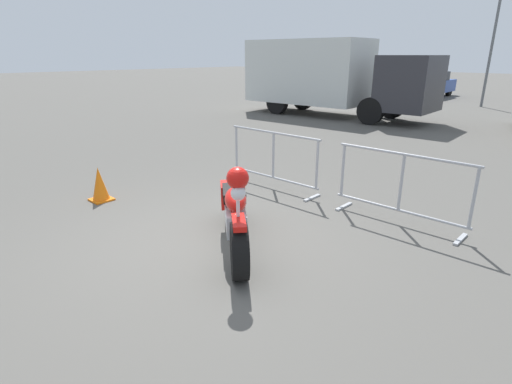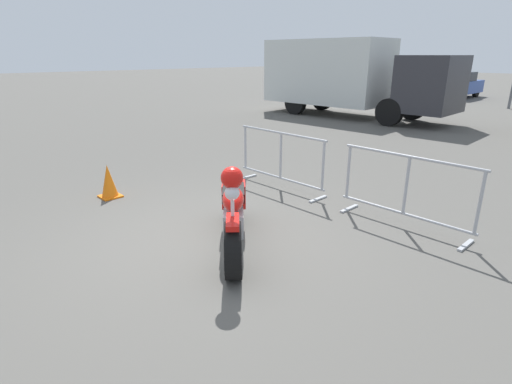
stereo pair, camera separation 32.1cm
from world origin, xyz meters
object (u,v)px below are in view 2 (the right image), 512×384
crowd_barrier_far (406,191)px  parked_car_blue (455,85)px  crowd_barrier_near (281,160)px  parked_car_black (366,80)px  motorcycle (234,211)px  box_truck (346,75)px  traffic_cone (109,182)px  parked_car_yellow (412,81)px

crowd_barrier_far → parked_car_blue: (-6.89, 19.49, 0.19)m
crowd_barrier_far → crowd_barrier_near: bearing=180.0°
parked_car_black → parked_car_blue: 5.93m
motorcycle → crowd_barrier_far: 2.52m
motorcycle → box_truck: size_ratio=0.23×
traffic_cone → parked_car_black: bearing=111.3°
parked_car_blue → parked_car_yellow: bearing=77.0°
motorcycle → traffic_cone: (-2.95, -0.37, -0.19)m
motorcycle → crowd_barrier_near: motorcycle is taller
motorcycle → crowd_barrier_near: 2.52m
crowd_barrier_near → parked_car_yellow: size_ratio=0.46×
parked_car_yellow → parked_car_blue: size_ratio=1.04×
motorcycle → crowd_barrier_far: size_ratio=0.88×
motorcycle → parked_car_yellow: 23.94m
crowd_barrier_near → parked_car_black: (-10.36, 19.53, 0.20)m
parked_car_black → parked_car_yellow: bearing=-79.3°
motorcycle → box_truck: bearing=159.2°
box_truck → parked_car_blue: bearing=86.5°
box_truck → traffic_cone: box_truck is taller
crowd_barrier_far → parked_car_black: size_ratio=0.47×
parked_car_yellow → parked_car_blue: 3.03m
motorcycle → traffic_cone: motorcycle is taller
motorcycle → parked_car_blue: (-5.66, 21.69, 0.26)m
parked_car_blue → traffic_cone: parked_car_blue is taller
box_truck → parked_car_blue: size_ratio=1.80×
crowd_barrier_near → traffic_cone: (-1.72, -2.56, -0.26)m
crowd_barrier_far → box_truck: 11.31m
crowd_barrier_far → parked_car_yellow: (-9.85, 20.13, 0.22)m
crowd_barrier_near → box_truck: 9.96m
parked_car_blue → motorcycle: bearing=-166.2°
traffic_cone → parked_car_blue: bearing=97.0°
crowd_barrier_near → traffic_cone: 3.10m
crowd_barrier_near → parked_car_black: 22.10m
box_truck → traffic_cone: bearing=-77.8°
parked_car_black → box_truck: bearing=-153.0°
parked_car_yellow → traffic_cone: bearing=-166.8°
crowd_barrier_near → traffic_cone: crowd_barrier_near is taller
parked_car_black → parked_car_yellow: parked_car_yellow is taller
box_truck → parked_car_black: size_ratio=1.77×
motorcycle → parked_car_yellow: bearing=152.0°
crowd_barrier_far → parked_car_blue: 20.67m
crowd_barrier_near → traffic_cone: size_ratio=3.49×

